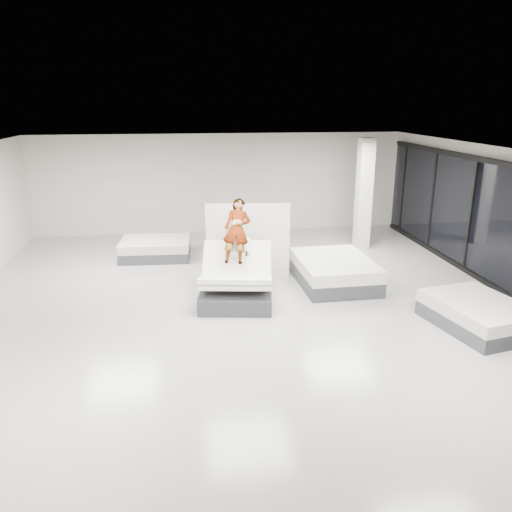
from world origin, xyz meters
The scene contains 9 objects.
room centered at (0.00, 0.00, 1.60)m, with size 14.00×14.04×3.20m.
hero_bed centered at (-0.10, 0.91, 0.39)m, with size 1.81×2.22×1.29m.
person centered at (-0.05, 1.23, 1.24)m, with size 0.57×0.37×1.55m, color slate.
remote centered at (0.11, 0.85, 1.07)m, with size 0.05×0.14×0.03m, color black.
divider_panel centered at (0.33, 2.35, 0.93)m, with size 2.04×0.09×1.85m, color white.
flat_bed_right_far centered at (2.30, 1.59, 0.31)m, with size 1.74×2.28×0.62m.
flat_bed_right_near centered at (4.37, -1.14, 0.27)m, with size 1.81×2.18×0.53m.
flat_bed_left_far centered at (-2.03, 4.30, 0.26)m, with size 1.95×1.50×0.52m.
column centered at (4.00, 4.50, 1.60)m, with size 0.40×0.40×3.20m, color silver.
Camera 1 is at (-1.12, -9.28, 4.22)m, focal length 35.00 mm.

